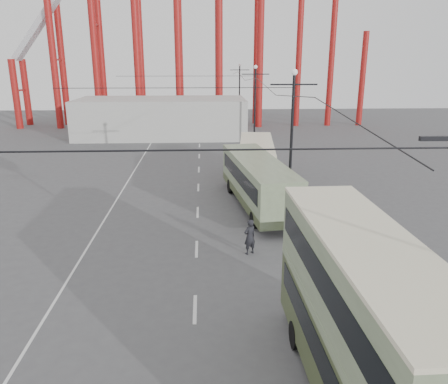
{
  "coord_description": "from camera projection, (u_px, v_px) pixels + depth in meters",
  "views": [
    {
      "loc": [
        -0.57,
        -11.91,
        9.89
      ],
      "look_at": [
        0.54,
        10.76,
        3.0
      ],
      "focal_mm": 35.0,
      "sensor_mm": 36.0,
      "label": 1
    }
  ],
  "objects": [
    {
      "name": "lamp_post_far",
      "position": [
        255.0,
        106.0,
        51.42
      ],
      "size": [
        3.2,
        0.44,
        9.32
      ],
      "color": "black",
      "rests_on": "ground"
    },
    {
      "name": "double_decker_bus",
      "position": [
        362.0,
        317.0,
        12.2
      ],
      "size": [
        2.68,
        10.03,
        5.37
      ],
      "rotation": [
        0.0,
        0.0,
        0.02
      ],
      "color": "#394424",
      "rests_on": "ground"
    },
    {
      "name": "lamp_post_mid",
      "position": [
        291.0,
        138.0,
        30.39
      ],
      "size": [
        3.2,
        0.44,
        9.32
      ],
      "color": "black",
      "rests_on": "ground"
    },
    {
      "name": "fairground_shed",
      "position": [
        162.0,
        118.0,
        58.2
      ],
      "size": [
        22.0,
        10.0,
        5.0
      ],
      "primitive_type": "cube",
      "color": "#ADAEA8",
      "rests_on": "ground"
    },
    {
      "name": "ground",
      "position": [
        224.0,
        375.0,
        14.29
      ],
      "size": [
        160.0,
        160.0,
        0.0
      ],
      "primitive_type": "plane",
      "color": "#4A4A4D",
      "rests_on": "ground"
    },
    {
      "name": "lamp_post_distant",
      "position": [
        239.0,
        93.0,
        72.44
      ],
      "size": [
        3.2,
        0.44,
        9.32
      ],
      "color": "black",
      "rests_on": "ground"
    },
    {
      "name": "pedestrian",
      "position": [
        250.0,
        237.0,
        22.96
      ],
      "size": [
        0.84,
        0.75,
        1.92
      ],
      "primitive_type": "imported",
      "rotation": [
        0.0,
        0.0,
        3.66
      ],
      "color": "black",
      "rests_on": "ground"
    },
    {
      "name": "road_markings",
      "position": [
        200.0,
        196.0,
        33.08
      ],
      "size": [
        12.52,
        120.0,
        0.01
      ],
      "color": "silver",
      "rests_on": "ground"
    },
    {
      "name": "single_decker_green",
      "position": [
        258.0,
        181.0,
        30.08
      ],
      "size": [
        4.23,
        12.18,
        3.37
      ],
      "rotation": [
        0.0,
        0.0,
        0.13
      ],
      "color": "#6B7C5A",
      "rests_on": "ground"
    },
    {
      "name": "single_decker_cream",
      "position": [
        256.0,
        160.0,
        36.45
      ],
      "size": [
        3.86,
        11.0,
        3.35
      ],
      "rotation": [
        0.0,
        0.0,
        -0.11
      ],
      "color": "beige",
      "rests_on": "ground"
    }
  ]
}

